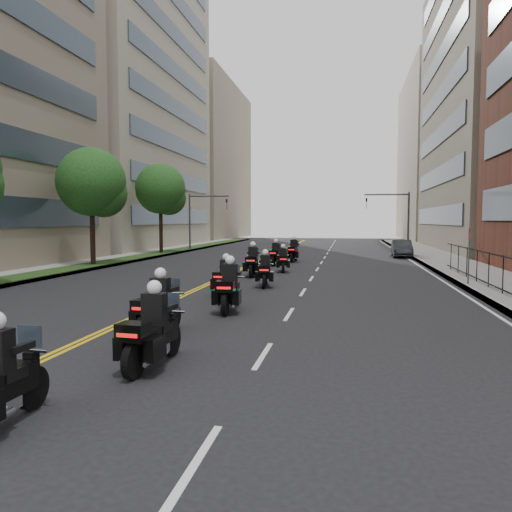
{
  "coord_description": "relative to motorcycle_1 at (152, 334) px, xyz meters",
  "views": [
    {
      "loc": [
        5.02,
        -5.75,
        3.01
      ],
      "look_at": [
        1.14,
        15.31,
        1.48
      ],
      "focal_mm": 35.0,
      "sensor_mm": 36.0,
      "label": 1
    }
  ],
  "objects": [
    {
      "name": "sidewalk_right",
      "position": [
        10.88,
        21.31,
        -0.63
      ],
      "size": [
        4.0,
        90.0,
        0.15
      ],
      "primitive_type": "cube",
      "color": "gray",
      "rests_on": "ground"
    },
    {
      "name": "traffic_signal_right",
      "position": [
        8.42,
        38.31,
        2.99
      ],
      "size": [
        4.09,
        0.2,
        5.6
      ],
      "color": "#3F3F44",
      "rests_on": "ground"
    },
    {
      "name": "motorcycle_7",
      "position": [
        0.19,
        19.49,
        -0.07
      ],
      "size": [
        0.67,
        2.19,
        1.62
      ],
      "rotation": [
        0.0,
        0.0,
        0.14
      ],
      "color": "black",
      "rests_on": "ground"
    },
    {
      "name": "building_left_far",
      "position": [
        -23.12,
        74.31,
        12.29
      ],
      "size": [
        16.0,
        28.0,
        26.0
      ],
      "primitive_type": "cube",
      "color": "#806F5D",
      "rests_on": "ground"
    },
    {
      "name": "motorcycle_9",
      "position": [
        0.04,
        26.66,
        0.04
      ],
      "size": [
        0.62,
        2.55,
        1.88
      ],
      "rotation": [
        0.0,
        0.0,
        -0.05
      ],
      "color": "black",
      "rests_on": "ground"
    },
    {
      "name": "motorcycle_3",
      "position": [
        0.08,
        6.43,
        0.02
      ],
      "size": [
        0.64,
        2.51,
        1.85
      ],
      "rotation": [
        0.0,
        0.0,
        0.07
      ],
      "color": "black",
      "rests_on": "ground"
    },
    {
      "name": "traffic_signal_left",
      "position": [
        -10.66,
        38.31,
        2.99
      ],
      "size": [
        4.09,
        0.2,
        5.6
      ],
      "color": "#3F3F44",
      "rests_on": "ground"
    },
    {
      "name": "motorcycle_5",
      "position": [
        0.22,
        12.8,
        -0.04
      ],
      "size": [
        0.66,
        2.29,
        1.69
      ],
      "rotation": [
        0.0,
        0.0,
        0.11
      ],
      "color": "black",
      "rests_on": "ground"
    },
    {
      "name": "sidewalk_left",
      "position": [
        -13.12,
        21.31,
        -0.63
      ],
      "size": [
        4.0,
        90.0,
        0.15
      ],
      "primitive_type": "cube",
      "color": "gray",
      "rests_on": "ground"
    },
    {
      "name": "motorcycle_1",
      "position": [
        0.0,
        0.0,
        0.0
      ],
      "size": [
        0.64,
        2.42,
        1.79
      ],
      "rotation": [
        0.0,
        0.0,
        -0.08
      ],
      "color": "black",
      "rests_on": "ground"
    },
    {
      "name": "motorcycle_6",
      "position": [
        -1.11,
        16.76,
        0.03
      ],
      "size": [
        0.67,
        2.54,
        1.87
      ],
      "rotation": [
        0.0,
        0.0,
        0.08
      ],
      "color": "black",
      "rests_on": "ground"
    },
    {
      "name": "building_left_mid",
      "position": [
        -23.1,
        44.31,
        16.29
      ],
      "size": [
        16.11,
        28.0,
        34.0
      ],
      "color": "#A49984",
      "rests_on": "ground"
    },
    {
      "name": "motorcycle_2",
      "position": [
        -0.92,
        2.68,
        -0.0
      ],
      "size": [
        0.64,
        2.41,
        1.78
      ],
      "rotation": [
        0.0,
        0.0,
        -0.08
      ],
      "color": "black",
      "rests_on": "ground"
    },
    {
      "name": "street_trees",
      "position": [
        -12.17,
        14.91,
        4.43
      ],
      "size": [
        4.4,
        38.4,
        7.98
      ],
      "color": "black",
      "rests_on": "ground"
    },
    {
      "name": "motorcycle_4",
      "position": [
        -0.95,
        9.98,
        -0.04
      ],
      "size": [
        0.53,
        2.27,
        1.68
      ],
      "rotation": [
        0.0,
        0.0,
        -0.03
      ],
      "color": "black",
      "rests_on": "ground"
    },
    {
      "name": "parked_sedan",
      "position": [
        8.28,
        32.91,
        -0.0
      ],
      "size": [
        1.58,
        4.31,
        1.41
      ],
      "primitive_type": "imported",
      "rotation": [
        0.0,
        0.0,
        -0.02
      ],
      "color": "black",
      "rests_on": "ground"
    },
    {
      "name": "motorcycle_8",
      "position": [
        -0.85,
        23.55,
        -0.01
      ],
      "size": [
        0.59,
        2.4,
        1.77
      ],
      "rotation": [
        0.0,
        0.0,
        -0.05
      ],
      "color": "black",
      "rests_on": "ground"
    },
    {
      "name": "grass_strip",
      "position": [
        -12.32,
        21.31,
        -0.54
      ],
      "size": [
        2.0,
        90.0,
        0.04
      ],
      "primitive_type": "cube",
      "color": "#1C3513",
      "rests_on": "sidewalk_left"
    },
    {
      "name": "building_right_far",
      "position": [
        20.38,
        74.31,
        12.29
      ],
      "size": [
        15.0,
        28.0,
        26.0
      ],
      "primitive_type": "cube",
      "color": "#A49984",
      "rests_on": "ground"
    }
  ]
}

